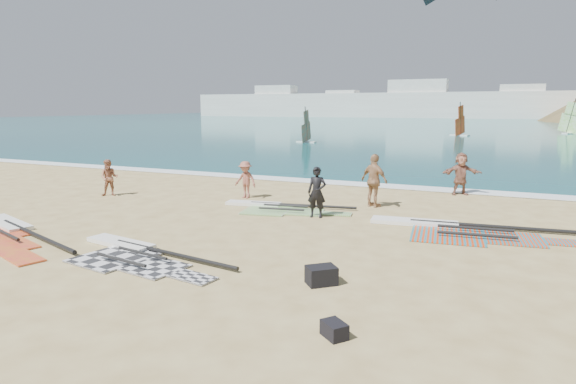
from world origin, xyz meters
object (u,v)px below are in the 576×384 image
at_px(rig_orange, 457,230).
at_px(rig_red, 3,233).
at_px(beachgoer_mid, 245,180).
at_px(beachgoer_back, 374,181).
at_px(rig_green, 275,208).
at_px(rig_grey, 133,254).
at_px(beachgoer_right, 461,174).
at_px(person_wetsuit, 317,192).
at_px(beachgoer_left, 109,178).
at_px(gear_bag_near, 321,275).
at_px(gear_bag_far, 334,330).

height_order(rig_orange, rig_red, rig_orange).
relative_size(beachgoer_mid, beachgoer_back, 0.77).
height_order(rig_green, rig_orange, rig_orange).
xyz_separation_m(rig_green, rig_orange, (6.47, -0.68, 0.00)).
relative_size(rig_grey, beachgoer_mid, 3.37).
distance_m(rig_grey, beachgoer_back, 9.45).
bearing_deg(beachgoer_back, beachgoer_right, -98.80).
xyz_separation_m(person_wetsuit, beachgoer_right, (4.14, 6.50, 0.04)).
bearing_deg(rig_orange, beachgoer_back, 135.69).
distance_m(person_wetsuit, beachgoer_right, 7.70).
height_order(rig_green, beachgoer_mid, beachgoer_mid).
relative_size(rig_grey, rig_orange, 0.80).
bearing_deg(beachgoer_mid, beachgoer_back, 10.95).
relative_size(rig_green, beachgoer_right, 2.79).
relative_size(person_wetsuit, beachgoer_mid, 1.14).
xyz_separation_m(rig_green, beachgoer_left, (-7.55, -0.45, 0.73)).
distance_m(gear_bag_near, person_wetsuit, 6.34).
height_order(rig_grey, beachgoer_left, beachgoer_left).
relative_size(gear_bag_near, gear_bag_far, 1.41).
xyz_separation_m(person_wetsuit, beachgoer_left, (-9.44, 0.20, -0.10)).
distance_m(gear_bag_far, beachgoer_right, 14.58).
bearing_deg(rig_red, rig_grey, 18.03).
height_order(rig_grey, person_wetsuit, person_wetsuit).
distance_m(rig_grey, rig_green, 6.65).
xyz_separation_m(rig_red, gear_bag_near, (10.00, 0.07, 0.15)).
xyz_separation_m(rig_grey, gear_bag_far, (6.10, -2.11, 0.08)).
xyz_separation_m(rig_orange, gear_bag_near, (-2.27, -5.83, 0.14)).
height_order(rig_green, beachgoer_back, beachgoer_back).
distance_m(gear_bag_near, beachgoer_right, 12.51).
xyz_separation_m(gear_bag_far, beachgoer_right, (0.81, 14.54, 0.78)).
distance_m(rig_green, gear_bag_near, 7.75).
bearing_deg(rig_red, beachgoer_back, 61.09).
bearing_deg(rig_red, gear_bag_far, 7.25).
distance_m(rig_grey, gear_bag_far, 6.46).
bearing_deg(person_wetsuit, gear_bag_near, -76.61).
bearing_deg(beachgoer_left, gear_bag_near, -58.51).
bearing_deg(gear_bag_far, rig_orange, 81.13).
bearing_deg(gear_bag_near, rig_orange, 68.72).
bearing_deg(beachgoer_right, beachgoer_left, 179.72).
xyz_separation_m(gear_bag_near, beachgoer_right, (1.83, 12.36, 0.71)).
xyz_separation_m(person_wetsuit, beachgoer_back, (1.36, 2.51, 0.13)).
xyz_separation_m(person_wetsuit, beachgoer_mid, (-3.92, 2.09, -0.10)).
bearing_deg(rig_red, person_wetsuit, 55.74).
distance_m(rig_grey, beachgoer_left, 9.09).
relative_size(gear_bag_far, beachgoer_back, 0.22).
distance_m(person_wetsuit, beachgoer_back, 2.86).
bearing_deg(beachgoer_right, rig_grey, -144.22).
height_order(beachgoer_mid, beachgoer_right, beachgoer_right).
height_order(rig_grey, beachgoer_back, beachgoer_back).
bearing_deg(rig_orange, rig_grey, -147.30).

